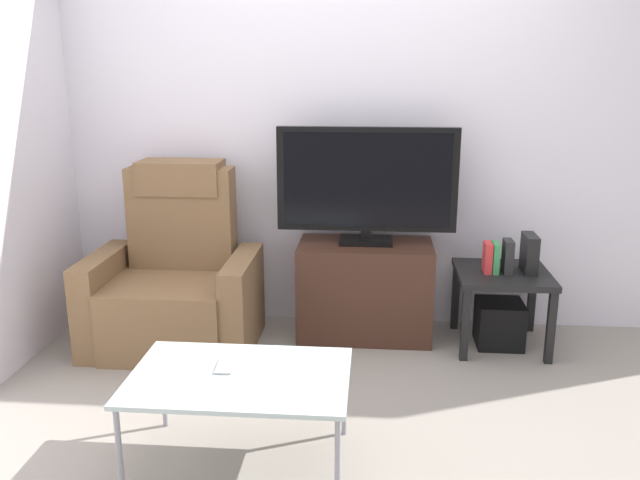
{
  "coord_description": "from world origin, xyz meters",
  "views": [
    {
      "loc": [
        0.11,
        -3.02,
        1.64
      ],
      "look_at": [
        -0.19,
        0.5,
        0.7
      ],
      "focal_mm": 36.97,
      "sensor_mm": 36.0,
      "label": 1
    }
  ],
  "objects_px": {
    "book_leftmost": "(487,257)",
    "cell_phone": "(226,366)",
    "television": "(367,183)",
    "book_middle": "(495,258)",
    "side_table": "(502,283)",
    "tv_stand": "(365,289)",
    "recliner_armchair": "(176,283)",
    "game_console": "(529,253)",
    "coffee_table": "(240,380)",
    "book_rightmost": "(508,256)",
    "subwoofer_box": "(499,323)"
  },
  "relations": [
    {
      "from": "recliner_armchair",
      "to": "game_console",
      "type": "height_order",
      "value": "recliner_armchair"
    },
    {
      "from": "television",
      "to": "recliner_armchair",
      "type": "height_order",
      "value": "television"
    },
    {
      "from": "book_leftmost",
      "to": "game_console",
      "type": "distance_m",
      "value": 0.25
    },
    {
      "from": "book_rightmost",
      "to": "coffee_table",
      "type": "height_order",
      "value": "book_rightmost"
    },
    {
      "from": "television",
      "to": "side_table",
      "type": "bearing_deg",
      "value": -7.46
    },
    {
      "from": "side_table",
      "to": "subwoofer_box",
      "type": "relative_size",
      "value": 2.0
    },
    {
      "from": "book_leftmost",
      "to": "book_rightmost",
      "type": "bearing_deg",
      "value": 0.0
    },
    {
      "from": "television",
      "to": "book_middle",
      "type": "height_order",
      "value": "television"
    },
    {
      "from": "side_table",
      "to": "cell_phone",
      "type": "xyz_separation_m",
      "value": [
        -1.38,
        -1.29,
        0.03
      ]
    },
    {
      "from": "recliner_armchair",
      "to": "cell_phone",
      "type": "distance_m",
      "value": 1.32
    },
    {
      "from": "book_leftmost",
      "to": "cell_phone",
      "type": "distance_m",
      "value": 1.8
    },
    {
      "from": "recliner_armchair",
      "to": "subwoofer_box",
      "type": "xyz_separation_m",
      "value": [
        1.95,
        0.1,
        -0.24
      ]
    },
    {
      "from": "recliner_armchair",
      "to": "book_rightmost",
      "type": "height_order",
      "value": "recliner_armchair"
    },
    {
      "from": "book_rightmost",
      "to": "coffee_table",
      "type": "xyz_separation_m",
      "value": [
        -1.32,
        -1.33,
        -0.17
      ]
    },
    {
      "from": "book_middle",
      "to": "game_console",
      "type": "xyz_separation_m",
      "value": [
        0.2,
        0.03,
        0.02
      ]
    },
    {
      "from": "television",
      "to": "subwoofer_box",
      "type": "xyz_separation_m",
      "value": [
        0.81,
        -0.11,
        -0.83
      ]
    },
    {
      "from": "television",
      "to": "book_rightmost",
      "type": "bearing_deg",
      "value": -8.67
    },
    {
      "from": "side_table",
      "to": "book_leftmost",
      "type": "xyz_separation_m",
      "value": [
        -0.1,
        -0.02,
        0.16
      ]
    },
    {
      "from": "side_table",
      "to": "book_middle",
      "type": "bearing_deg",
      "value": -160.42
    },
    {
      "from": "book_rightmost",
      "to": "game_console",
      "type": "xyz_separation_m",
      "value": [
        0.13,
        0.03,
        0.01
      ]
    },
    {
      "from": "book_rightmost",
      "to": "cell_phone",
      "type": "distance_m",
      "value": 1.89
    },
    {
      "from": "television",
      "to": "coffee_table",
      "type": "xyz_separation_m",
      "value": [
        -0.49,
        -1.46,
        -0.57
      ]
    },
    {
      "from": "book_middle",
      "to": "cell_phone",
      "type": "distance_m",
      "value": 1.83
    },
    {
      "from": "book_leftmost",
      "to": "book_middle",
      "type": "relative_size",
      "value": 1.0
    },
    {
      "from": "recliner_armchair",
      "to": "book_leftmost",
      "type": "distance_m",
      "value": 1.86
    },
    {
      "from": "recliner_armchair",
      "to": "coffee_table",
      "type": "xyz_separation_m",
      "value": [
        0.65,
        -1.25,
        0.02
      ]
    },
    {
      "from": "television",
      "to": "recliner_armchair",
      "type": "xyz_separation_m",
      "value": [
        -1.13,
        -0.21,
        -0.59
      ]
    },
    {
      "from": "game_console",
      "to": "book_middle",
      "type": "bearing_deg",
      "value": -171.52
    },
    {
      "from": "subwoofer_box",
      "to": "book_leftmost",
      "type": "xyz_separation_m",
      "value": [
        -0.1,
        -0.02,
        0.42
      ]
    },
    {
      "from": "subwoofer_box",
      "to": "book_middle",
      "type": "xyz_separation_m",
      "value": [
        -0.06,
        -0.02,
        0.42
      ]
    },
    {
      "from": "side_table",
      "to": "game_console",
      "type": "distance_m",
      "value": 0.24
    },
    {
      "from": "subwoofer_box",
      "to": "coffee_table",
      "type": "distance_m",
      "value": 1.89
    },
    {
      "from": "coffee_table",
      "to": "tv_stand",
      "type": "bearing_deg",
      "value": 71.23
    },
    {
      "from": "recliner_armchair",
      "to": "side_table",
      "type": "height_order",
      "value": "recliner_armchair"
    },
    {
      "from": "tv_stand",
      "to": "book_leftmost",
      "type": "xyz_separation_m",
      "value": [
        0.71,
        -0.11,
        0.26
      ]
    },
    {
      "from": "television",
      "to": "book_middle",
      "type": "distance_m",
      "value": 0.87
    },
    {
      "from": "tv_stand",
      "to": "recliner_armchair",
      "type": "height_order",
      "value": "recliner_armchair"
    },
    {
      "from": "television",
      "to": "coffee_table",
      "type": "distance_m",
      "value": 1.64
    },
    {
      "from": "book_middle",
      "to": "recliner_armchair",
      "type": "bearing_deg",
      "value": -177.49
    },
    {
      "from": "side_table",
      "to": "book_leftmost",
      "type": "height_order",
      "value": "book_leftmost"
    },
    {
      "from": "cell_phone",
      "to": "side_table",
      "type": "bearing_deg",
      "value": 40.69
    },
    {
      "from": "book_middle",
      "to": "game_console",
      "type": "distance_m",
      "value": 0.2
    },
    {
      "from": "recliner_armchair",
      "to": "game_console",
      "type": "xyz_separation_m",
      "value": [
        2.09,
        0.11,
        0.2
      ]
    },
    {
      "from": "book_middle",
      "to": "coffee_table",
      "type": "bearing_deg",
      "value": -133.1
    },
    {
      "from": "book_leftmost",
      "to": "coffee_table",
      "type": "relative_size",
      "value": 0.2
    },
    {
      "from": "tv_stand",
      "to": "book_rightmost",
      "type": "height_order",
      "value": "book_rightmost"
    },
    {
      "from": "tv_stand",
      "to": "coffee_table",
      "type": "bearing_deg",
      "value": -108.77
    },
    {
      "from": "book_middle",
      "to": "cell_phone",
      "type": "xyz_separation_m",
      "value": [
        -1.32,
        -1.27,
        -0.13
      ]
    },
    {
      "from": "game_console",
      "to": "coffee_table",
      "type": "xyz_separation_m",
      "value": [
        -1.45,
        -1.36,
        -0.19
      ]
    },
    {
      "from": "recliner_armchair",
      "to": "game_console",
      "type": "bearing_deg",
      "value": -3.99
    }
  ]
}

